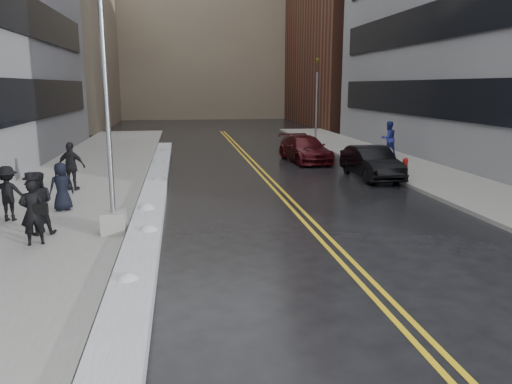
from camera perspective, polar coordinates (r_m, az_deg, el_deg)
name	(u,v)px	position (r m, az deg, el deg)	size (l,w,h in m)	color
ground	(240,256)	(12.61, -1.81, -7.30)	(160.00, 160.00, 0.00)	black
sidewalk_west	(79,184)	(22.62, -19.58, 0.90)	(5.50, 50.00, 0.15)	gray
sidewalk_east	(424,174)	(24.95, 18.70, 1.95)	(4.00, 50.00, 0.15)	gray
lane_line_left	(266,180)	(22.52, 1.09, 1.37)	(0.12, 50.00, 0.01)	gold
lane_line_right	(272,180)	(22.58, 1.85, 1.39)	(0.12, 50.00, 0.01)	gold
snow_ridge	(155,189)	(20.24, -11.44, 0.39)	(0.90, 30.00, 0.34)	silver
building_west_far	(38,38)	(57.77, -23.68, 15.86)	(14.00, 22.00, 18.00)	gray
building_far	(202,35)	(72.22, -6.17, 17.40)	(36.00, 16.00, 22.00)	gray
lamppost	(109,148)	(14.04, -16.42, 4.84)	(0.65, 0.65, 7.62)	gray
fire_hydrant	(405,165)	(24.44, 16.68, 3.00)	(0.26, 0.26, 0.73)	maroon
traffic_signal	(317,97)	(37.17, 6.94, 10.76)	(0.16, 0.20, 6.00)	gray
pedestrian_fedora	(33,212)	(13.97, -24.15, -2.12)	(0.63, 0.41, 1.72)	black
pedestrian_b	(38,203)	(14.90, -23.66, -1.18)	(0.85, 0.66, 1.75)	black
pedestrian_c	(62,187)	(17.50, -21.33, 0.58)	(0.78, 0.51, 1.60)	black
pedestrian_d	(71,166)	(20.76, -20.34, 2.76)	(1.11, 0.46, 1.89)	black
pedestrian_e	(8,193)	(16.82, -26.47, -0.15)	(1.08, 0.62, 1.68)	black
pedestrian_east	(388,138)	(30.54, 14.90, 5.96)	(0.97, 0.76, 2.00)	navy
car_black	(371,163)	(23.46, 13.05, 3.30)	(1.56, 4.46, 1.47)	black
car_maroon	(305,149)	(28.18, 5.63, 4.92)	(1.99, 4.90, 1.42)	#3C090E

